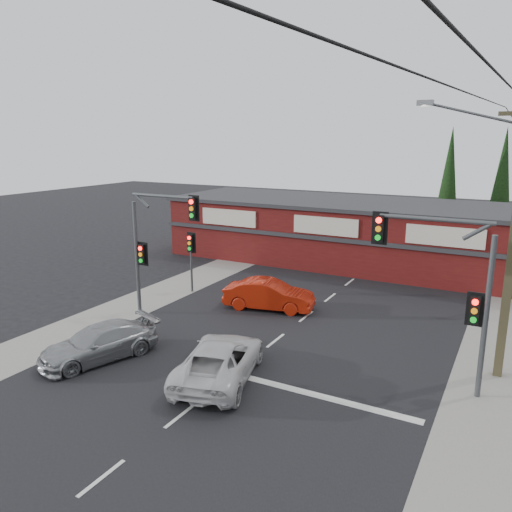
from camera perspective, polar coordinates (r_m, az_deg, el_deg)
The scene contains 16 objects.
ground at distance 19.93m, azimuth -0.33°, elevation -11.64°, with size 120.00×120.00×0.00m, color black.
road_strip at distance 24.09m, azimuth 5.44°, elevation -7.14°, with size 14.00×70.00×0.01m, color black.
verge_left at distance 28.29m, azimuth -10.64°, elevation -4.16°, with size 3.00×70.00×0.02m, color gray.
verge_right at distance 22.47m, azimuth 26.13°, elevation -10.08°, with size 3.00×70.00×0.02m, color gray.
stop_line at distance 17.41m, azimuth 7.71°, elevation -15.66°, with size 6.50×0.35×0.01m, color silver.
white_suv at distance 18.20m, azimuth -4.16°, elevation -11.76°, with size 2.36×5.12×1.42m, color silver.
silver_suv at distance 20.56m, azimuth -17.50°, elevation -9.44°, with size 1.88×4.62×1.34m, color #96999A.
red_sedan at distance 25.11m, azimuth 1.49°, elevation -4.44°, with size 1.57×4.50×1.48m, color #AD1D0A.
lane_dashes at distance 21.54m, azimuth 2.25°, elevation -9.63°, with size 0.12×41.57×0.01m.
shop_building at distance 34.78m, azimuth 11.79°, elevation 2.69°, with size 27.30×8.40×4.22m.
conifer_near at distance 40.27m, azimuth 21.17°, elevation 8.31°, with size 1.80×1.80×9.25m.
conifer_far at distance 41.96m, azimuth 26.32°, elevation 8.01°, with size 1.80×1.80×9.25m.
traffic_mast_left at distance 23.81m, azimuth -11.67°, elevation 2.22°, with size 3.77×0.27×5.97m.
traffic_mast_right at distance 17.51m, azimuth 21.45°, elevation -2.42°, with size 3.96×0.27×5.97m.
pedestal_signal at distance 27.67m, azimuth -7.45°, elevation 0.71°, with size 0.55×0.27×3.38m.
utility_pole at distance 19.06m, azimuth 27.07°, elevation 2.74°, with size 4.38×0.59×10.00m.
Camera 1 is at (8.70, -15.82, 8.45)m, focal length 35.00 mm.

